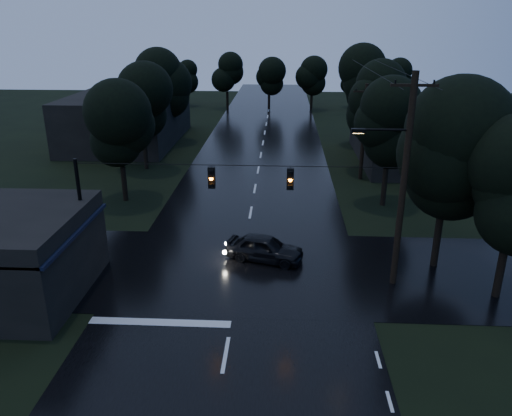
{
  "coord_description": "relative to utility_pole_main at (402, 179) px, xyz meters",
  "views": [
    {
      "loc": [
        2.01,
        -10.7,
        11.97
      ],
      "look_at": [
        0.68,
        14.01,
        2.61
      ],
      "focal_mm": 35.0,
      "sensor_mm": 36.0,
      "label": 1
    }
  ],
  "objects": [
    {
      "name": "span_signals",
      "position": [
        -6.85,
        -0.01,
        -0.01
      ],
      "size": [
        15.0,
        0.37,
        1.12
      ],
      "color": "black",
      "rests_on": "ground"
    },
    {
      "name": "tree_left_b",
      "position": [
        -17.01,
        19.0,
        0.36
      ],
      "size": [
        4.2,
        4.2,
        8.85
      ],
      "color": "black",
      "rests_on": "ground"
    },
    {
      "name": "utility_pole_far",
      "position": [
        0.89,
        17.0,
        -1.38
      ],
      "size": [
        2.0,
        0.3,
        7.5
      ],
      "color": "black",
      "rests_on": "ground"
    },
    {
      "name": "tree_right_a",
      "position": [
        1.59,
        11.0,
        0.36
      ],
      "size": [
        4.2,
        4.2,
        8.85
      ],
      "color": "black",
      "rests_on": "ground"
    },
    {
      "name": "car",
      "position": [
        -6.23,
        2.14,
        -4.56
      ],
      "size": [
        4.38,
        2.69,
        1.39
      ],
      "primitive_type": "imported",
      "rotation": [
        0.0,
        0.0,
        1.3
      ],
      "color": "black",
      "rests_on": "ground"
    },
    {
      "name": "cross_street",
      "position": [
        -7.41,
        1.0,
        -5.26
      ],
      "size": [
        60.0,
        9.0,
        0.02
      ],
      "primitive_type": "cube",
      "color": "black",
      "rests_on": "ground"
    },
    {
      "name": "tree_left_c",
      "position": [
        -17.61,
        29.0,
        0.74
      ],
      "size": [
        4.48,
        4.48,
        9.44
      ],
      "color": "black",
      "rests_on": "ground"
    },
    {
      "name": "tree_right_c",
      "position": [
        2.79,
        29.0,
        1.11
      ],
      "size": [
        4.76,
        4.76,
        10.03
      ],
      "color": "black",
      "rests_on": "ground"
    },
    {
      "name": "building_far_right",
      "position": [
        6.59,
        23.0,
        -3.06
      ],
      "size": [
        10.0,
        14.0,
        4.4
      ],
      "primitive_type": "cube",
      "color": "black",
      "rests_on": "ground"
    },
    {
      "name": "utility_pole_main",
      "position": [
        0.0,
        0.0,
        0.0
      ],
      "size": [
        3.5,
        0.3,
        10.0
      ],
      "color": "black",
      "rests_on": "ground"
    },
    {
      "name": "tree_right_b",
      "position": [
        2.19,
        19.0,
        0.74
      ],
      "size": [
        4.48,
        4.48,
        9.44
      ],
      "color": "black",
      "rests_on": "ground"
    },
    {
      "name": "tree_corner_near",
      "position": [
        2.59,
        2.0,
        0.74
      ],
      "size": [
        4.48,
        4.48,
        9.44
      ],
      "color": "black",
      "rests_on": "ground"
    },
    {
      "name": "anchor_pole_left",
      "position": [
        -14.91,
        0.0,
        -2.26
      ],
      "size": [
        0.18,
        0.18,
        6.0
      ],
      "primitive_type": "cylinder",
      "color": "black",
      "rests_on": "ground"
    },
    {
      "name": "main_road",
      "position": [
        -7.41,
        19.0,
        -5.26
      ],
      "size": [
        12.0,
        120.0,
        0.02
      ],
      "primitive_type": "cube",
      "color": "black",
      "rests_on": "ground"
    },
    {
      "name": "tree_left_a",
      "position": [
        -16.41,
        11.0,
        -0.02
      ],
      "size": [
        3.92,
        3.92,
        8.26
      ],
      "color": "black",
      "rests_on": "ground"
    },
    {
      "name": "building_far_left",
      "position": [
        -21.41,
        29.0,
        -2.76
      ],
      "size": [
        10.0,
        16.0,
        5.0
      ],
      "primitive_type": "cube",
      "color": "black",
      "rests_on": "ground"
    }
  ]
}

